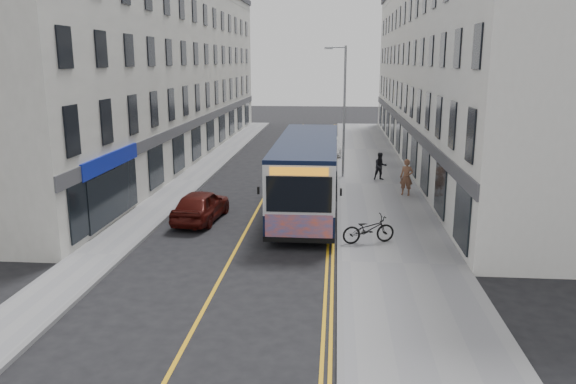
% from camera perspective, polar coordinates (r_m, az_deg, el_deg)
% --- Properties ---
extents(ground, '(140.00, 140.00, 0.00)m').
position_cam_1_polar(ground, '(21.89, -5.33, -5.88)').
color(ground, black).
rests_on(ground, ground).
extents(pavement_east, '(4.50, 64.00, 0.12)m').
position_cam_1_polar(pavement_east, '(33.20, 9.07, 0.74)').
color(pavement_east, gray).
rests_on(pavement_east, ground).
extents(pavement_west, '(2.00, 64.00, 0.12)m').
position_cam_1_polar(pavement_west, '(34.26, -10.05, 1.09)').
color(pavement_west, gray).
rests_on(pavement_west, ground).
extents(kerb_east, '(0.18, 64.00, 0.13)m').
position_cam_1_polar(kerb_east, '(33.11, 5.18, 0.83)').
color(kerb_east, slate).
rests_on(kerb_east, ground).
extents(kerb_west, '(0.18, 64.00, 0.13)m').
position_cam_1_polar(kerb_west, '(34.01, -8.42, 1.07)').
color(kerb_west, slate).
rests_on(kerb_west, ground).
extents(road_centre_line, '(0.12, 64.00, 0.01)m').
position_cam_1_polar(road_centre_line, '(33.34, -1.71, 0.86)').
color(road_centre_line, gold).
rests_on(road_centre_line, ground).
extents(road_dbl_yellow_inner, '(0.10, 64.00, 0.01)m').
position_cam_1_polar(road_dbl_yellow_inner, '(33.12, 4.40, 0.74)').
color(road_dbl_yellow_inner, gold).
rests_on(road_dbl_yellow_inner, ground).
extents(road_dbl_yellow_outer, '(0.10, 64.00, 0.01)m').
position_cam_1_polar(road_dbl_yellow_outer, '(33.12, 4.75, 0.73)').
color(road_dbl_yellow_outer, gold).
rests_on(road_dbl_yellow_outer, ground).
extents(terrace_east, '(6.00, 46.00, 13.00)m').
position_cam_1_polar(terrace_east, '(42.06, 15.84, 11.87)').
color(terrace_east, white).
rests_on(terrace_east, ground).
extents(terrace_west, '(6.00, 46.00, 13.00)m').
position_cam_1_polar(terrace_west, '(43.28, -12.54, 12.07)').
color(terrace_west, silver).
rests_on(terrace_west, ground).
extents(streetlamp, '(1.32, 0.18, 8.00)m').
position_cam_1_polar(streetlamp, '(34.46, 5.61, 8.57)').
color(streetlamp, '#95989D').
rests_on(streetlamp, ground).
extents(city_bus, '(2.83, 12.13, 3.53)m').
position_cam_1_polar(city_bus, '(26.99, 1.98, 2.08)').
color(city_bus, black).
rests_on(city_bus, ground).
extents(bicycle, '(2.24, 1.33, 1.11)m').
position_cam_1_polar(bicycle, '(22.32, 8.17, -3.76)').
color(bicycle, black).
rests_on(bicycle, pavement_east).
extents(pedestrian_near, '(0.83, 0.69, 1.94)m').
position_cam_1_polar(pedestrian_near, '(30.47, 11.95, 1.48)').
color(pedestrian_near, brown).
rests_on(pedestrian_near, pavement_east).
extents(pedestrian_far, '(0.92, 0.78, 1.65)m').
position_cam_1_polar(pedestrian_far, '(34.15, 9.37, 2.60)').
color(pedestrian_far, black).
rests_on(pedestrian_far, pavement_east).
extents(car_white, '(2.03, 4.41, 1.40)m').
position_cam_1_polar(car_white, '(43.37, 4.11, 4.65)').
color(car_white, white).
rests_on(car_white, ground).
extents(car_maroon, '(2.12, 4.40, 1.45)m').
position_cam_1_polar(car_maroon, '(25.78, -8.84, -1.35)').
color(car_maroon, '#450F0B').
rests_on(car_maroon, ground).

